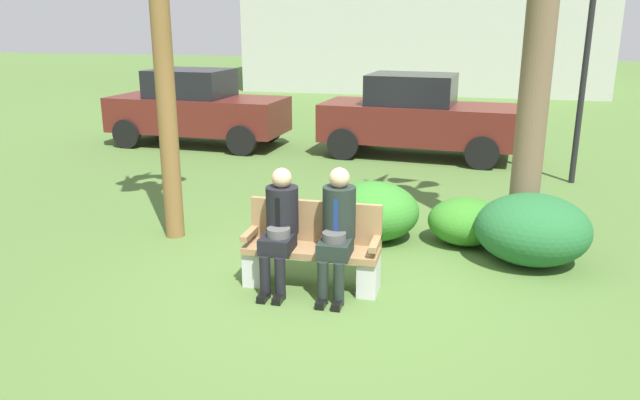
{
  "coord_description": "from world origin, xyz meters",
  "views": [
    {
      "loc": [
        1.25,
        -5.85,
        2.75
      ],
      "look_at": [
        -0.21,
        0.4,
        0.85
      ],
      "focal_mm": 34.46,
      "sensor_mm": 36.0,
      "label": 1
    }
  ],
  "objects_px": {
    "park_bench": "(312,250)",
    "shrub_mid_lawn": "(372,211)",
    "seated_man_right": "(337,226)",
    "parked_car_far": "(416,116)",
    "shrub_near_bench": "(532,229)",
    "parked_car_near": "(197,108)",
    "shrub_far_lawn": "(465,222)",
    "seated_man_left": "(280,223)",
    "street_lamp": "(586,61)"
  },
  "relations": [
    {
      "from": "park_bench",
      "to": "shrub_mid_lawn",
      "type": "height_order",
      "value": "park_bench"
    },
    {
      "from": "seated_man_right",
      "to": "shrub_mid_lawn",
      "type": "xyz_separation_m",
      "value": [
        0.11,
        1.71,
        -0.36
      ]
    },
    {
      "from": "shrub_mid_lawn",
      "to": "parked_car_far",
      "type": "relative_size",
      "value": 0.3
    },
    {
      "from": "park_bench",
      "to": "shrub_near_bench",
      "type": "height_order",
      "value": "park_bench"
    },
    {
      "from": "seated_man_right",
      "to": "shrub_mid_lawn",
      "type": "distance_m",
      "value": 1.75
    },
    {
      "from": "parked_car_near",
      "to": "parked_car_far",
      "type": "bearing_deg",
      "value": -1.01
    },
    {
      "from": "shrub_near_bench",
      "to": "shrub_mid_lawn",
      "type": "relative_size",
      "value": 1.09
    },
    {
      "from": "shrub_far_lawn",
      "to": "parked_car_near",
      "type": "distance_m",
      "value": 7.87
    },
    {
      "from": "seated_man_left",
      "to": "parked_car_near",
      "type": "distance_m",
      "value": 8.04
    },
    {
      "from": "seated_man_left",
      "to": "shrub_mid_lawn",
      "type": "distance_m",
      "value": 1.89
    },
    {
      "from": "shrub_mid_lawn",
      "to": "shrub_near_bench",
      "type": "bearing_deg",
      "value": -11.45
    },
    {
      "from": "parked_car_near",
      "to": "shrub_mid_lawn",
      "type": "bearing_deg",
      "value": -47.78
    },
    {
      "from": "park_bench",
      "to": "parked_car_far",
      "type": "distance_m",
      "value": 6.77
    },
    {
      "from": "park_bench",
      "to": "parked_car_near",
      "type": "relative_size",
      "value": 0.36
    },
    {
      "from": "seated_man_left",
      "to": "street_lamp",
      "type": "xyz_separation_m",
      "value": [
        3.69,
        5.33,
        1.37
      ]
    },
    {
      "from": "seated_man_right",
      "to": "park_bench",
      "type": "bearing_deg",
      "value": 156.89
    },
    {
      "from": "parked_car_near",
      "to": "street_lamp",
      "type": "xyz_separation_m",
      "value": [
        7.73,
        -1.62,
        1.25
      ]
    },
    {
      "from": "seated_man_left",
      "to": "parked_car_far",
      "type": "relative_size",
      "value": 0.32
    },
    {
      "from": "park_bench",
      "to": "shrub_near_bench",
      "type": "bearing_deg",
      "value": 27.26
    },
    {
      "from": "park_bench",
      "to": "seated_man_right",
      "type": "distance_m",
      "value": 0.46
    },
    {
      "from": "shrub_mid_lawn",
      "to": "street_lamp",
      "type": "relative_size",
      "value": 0.35
    },
    {
      "from": "seated_man_right",
      "to": "shrub_near_bench",
      "type": "bearing_deg",
      "value": 32.98
    },
    {
      "from": "seated_man_left",
      "to": "shrub_far_lawn",
      "type": "xyz_separation_m",
      "value": [
        1.89,
        1.79,
        -0.42
      ]
    },
    {
      "from": "parked_car_near",
      "to": "street_lamp",
      "type": "distance_m",
      "value": 7.99
    },
    {
      "from": "seated_man_right",
      "to": "parked_car_far",
      "type": "bearing_deg",
      "value": 87.98
    },
    {
      "from": "shrub_near_bench",
      "to": "seated_man_left",
      "type": "bearing_deg",
      "value": -153.35
    },
    {
      "from": "shrub_far_lawn",
      "to": "parked_car_far",
      "type": "xyz_separation_m",
      "value": [
        -1.04,
        5.07,
        0.54
      ]
    },
    {
      "from": "seated_man_left",
      "to": "shrub_mid_lawn",
      "type": "bearing_deg",
      "value": 67.31
    },
    {
      "from": "seated_man_right",
      "to": "parked_car_near",
      "type": "height_order",
      "value": "parked_car_near"
    },
    {
      "from": "park_bench",
      "to": "shrub_far_lawn",
      "type": "bearing_deg",
      "value": 46.59
    },
    {
      "from": "seated_man_left",
      "to": "parked_car_near",
      "type": "xyz_separation_m",
      "value": [
        -4.03,
        6.95,
        0.12
      ]
    },
    {
      "from": "park_bench",
      "to": "seated_man_left",
      "type": "xyz_separation_m",
      "value": [
        -0.32,
        -0.13,
        0.31
      ]
    },
    {
      "from": "park_bench",
      "to": "seated_man_right",
      "type": "bearing_deg",
      "value": -23.11
    },
    {
      "from": "parked_car_far",
      "to": "shrub_near_bench",
      "type": "bearing_deg",
      "value": -72.02
    },
    {
      "from": "park_bench",
      "to": "seated_man_right",
      "type": "xyz_separation_m",
      "value": [
        0.29,
        -0.12,
        0.33
      ]
    },
    {
      "from": "seated_man_right",
      "to": "parked_car_near",
      "type": "xyz_separation_m",
      "value": [
        -4.64,
        6.95,
        0.11
      ]
    },
    {
      "from": "shrub_far_lawn",
      "to": "seated_man_left",
      "type": "bearing_deg",
      "value": -136.52
    },
    {
      "from": "shrub_far_lawn",
      "to": "parked_car_near",
      "type": "height_order",
      "value": "parked_car_near"
    },
    {
      "from": "seated_man_left",
      "to": "seated_man_right",
      "type": "relative_size",
      "value": 0.97
    },
    {
      "from": "shrub_near_bench",
      "to": "shrub_far_lawn",
      "type": "xyz_separation_m",
      "value": [
        -0.75,
        0.47,
        -0.12
      ]
    },
    {
      "from": "park_bench",
      "to": "seated_man_right",
      "type": "relative_size",
      "value": 1.08
    },
    {
      "from": "park_bench",
      "to": "shrub_far_lawn",
      "type": "relative_size",
      "value": 1.52
    },
    {
      "from": "shrub_mid_lawn",
      "to": "street_lamp",
      "type": "distance_m",
      "value": 4.98
    },
    {
      "from": "park_bench",
      "to": "parked_car_far",
      "type": "xyz_separation_m",
      "value": [
        0.53,
        6.74,
        0.44
      ]
    },
    {
      "from": "shrub_near_bench",
      "to": "street_lamp",
      "type": "height_order",
      "value": "street_lamp"
    },
    {
      "from": "seated_man_right",
      "to": "shrub_near_bench",
      "type": "distance_m",
      "value": 2.45
    },
    {
      "from": "shrub_near_bench",
      "to": "parked_car_far",
      "type": "bearing_deg",
      "value": 107.98
    },
    {
      "from": "seated_man_left",
      "to": "seated_man_right",
      "type": "height_order",
      "value": "seated_man_right"
    },
    {
      "from": "seated_man_left",
      "to": "street_lamp",
      "type": "relative_size",
      "value": 0.38
    },
    {
      "from": "shrub_near_bench",
      "to": "park_bench",
      "type": "bearing_deg",
      "value": -152.74
    }
  ]
}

